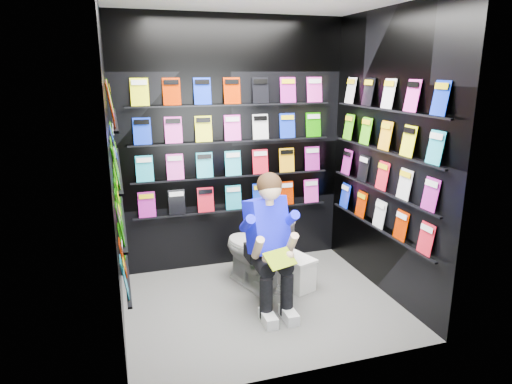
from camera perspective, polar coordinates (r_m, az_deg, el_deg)
name	(u,v)px	position (r m, az deg, el deg)	size (l,w,h in m)	color
floor	(261,304)	(4.27, 0.68, -13.86)	(2.40, 2.40, 0.00)	slate
wall_back	(232,146)	(4.76, -3.02, 5.79)	(2.40, 0.04, 2.60)	black
wall_front	(311,194)	(2.91, 6.88, -0.30)	(2.40, 0.04, 2.60)	black
wall_left	(112,174)	(3.63, -17.56, 2.20)	(0.04, 2.00, 2.60)	black
wall_right	(387,156)	(4.34, 16.04, 4.31)	(0.04, 2.00, 2.60)	black
comics_back	(233,146)	(4.73, -2.93, 5.79)	(2.10, 0.06, 1.37)	red
comics_left	(116,173)	(3.63, -17.10, 2.31)	(0.06, 1.70, 1.37)	red
comics_right	(384,156)	(4.32, 15.71, 4.36)	(0.06, 1.70, 1.37)	red
toilet	(254,250)	(4.47, -0.29, -7.29)	(0.42, 0.75, 0.73)	white
longbox	(295,273)	(4.54, 4.88, -10.01)	(0.21, 0.39, 0.29)	white
longbox_lid	(295,257)	(4.48, 4.92, -8.15)	(0.23, 0.41, 0.03)	white
reader	(266,226)	(3.99, 1.31, -4.24)	(0.48, 0.71, 1.30)	#0505DF
held_comic	(280,259)	(3.75, 3.02, -8.32)	(0.26, 0.01, 0.18)	#249D18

